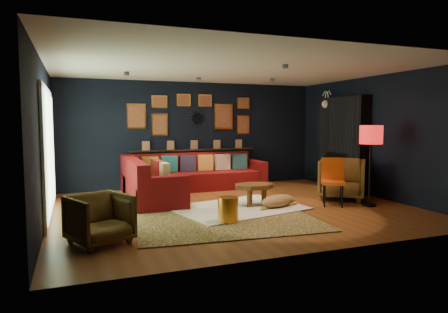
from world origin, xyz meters
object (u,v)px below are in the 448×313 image
object	(u,v)px
coffee_table	(254,188)
floor_lamp	(371,138)
sectional	(179,180)
orange_chair	(333,177)
armchair_right	(342,177)
armchair_left	(100,217)
gold_stool	(228,210)
pouf	(155,189)
dog	(277,199)

from	to	relation	value
coffee_table	floor_lamp	bearing A→B (deg)	-19.63
sectional	orange_chair	world-z (taller)	orange_chair
armchair_right	coffee_table	bearing A→B (deg)	-138.65
armchair_right	sectional	bearing A→B (deg)	-169.69
armchair_left	gold_stool	size ratio (longest dim) A/B	1.76
coffee_table	sectional	bearing A→B (deg)	119.10
gold_stool	armchair_left	bearing A→B (deg)	-167.82
orange_chair	armchair_left	bearing A→B (deg)	-136.13
coffee_table	gold_stool	xyz separation A→B (m)	(-0.91, -0.99, -0.14)
coffee_table	floor_lamp	world-z (taller)	floor_lamp
armchair_left	sectional	bearing A→B (deg)	34.96
sectional	pouf	xyz separation A→B (m)	(-0.61, -0.31, -0.12)
armchair_left	floor_lamp	xyz separation A→B (m)	(5.01, 0.67, 0.94)
armchair_right	floor_lamp	size ratio (longest dim) A/B	0.60
sectional	gold_stool	size ratio (longest dim) A/B	8.16
pouf	armchair_left	world-z (taller)	armchair_left
armchair_right	orange_chair	bearing A→B (deg)	-100.48
gold_stool	sectional	bearing A→B (deg)	91.95
armchair_left	orange_chair	bearing A→B (deg)	-11.89
pouf	armchair_right	xyz separation A→B (m)	(3.67, -1.48, 0.26)
armchair_right	orange_chair	world-z (taller)	armchair_right
sectional	armchair_right	size ratio (longest dim) A/B	3.66
sectional	floor_lamp	world-z (taller)	floor_lamp
armchair_left	gold_stool	xyz separation A→B (m)	(1.99, 0.43, -0.16)
dog	coffee_table	bearing A→B (deg)	119.30
armchair_left	coffee_table	bearing A→B (deg)	1.42
armchair_left	dog	distance (m)	3.45
sectional	pouf	bearing A→B (deg)	-153.14
sectional	armchair_right	distance (m)	3.55
pouf	armchair_left	size ratio (longest dim) A/B	0.71
orange_chair	sectional	bearing A→B (deg)	169.25
pouf	orange_chair	distance (m)	3.68
sectional	pouf	size ratio (longest dim) A/B	6.57
dog	pouf	bearing A→B (deg)	117.66
coffee_table	floor_lamp	xyz separation A→B (m)	(2.10, -0.75, 0.95)
armchair_right	armchair_left	bearing A→B (deg)	-123.14
pouf	orange_chair	size ratio (longest dim) A/B	0.57
floor_lamp	dog	bearing A→B (deg)	165.72
gold_stool	dog	distance (m)	1.44
orange_chair	coffee_table	bearing A→B (deg)	-164.84
sectional	coffee_table	distance (m)	2.08
armchair_left	armchair_right	world-z (taller)	armchair_right
sectional	armchair_right	world-z (taller)	armchair_right
orange_chair	floor_lamp	bearing A→B (deg)	3.18
coffee_table	armchair_left	size ratio (longest dim) A/B	1.11
sectional	dog	size ratio (longest dim) A/B	3.25
armchair_left	pouf	bearing A→B (deg)	41.58
coffee_table	pouf	bearing A→B (deg)	137.07
sectional	floor_lamp	bearing A→B (deg)	-39.48
gold_stool	orange_chair	world-z (taller)	orange_chair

